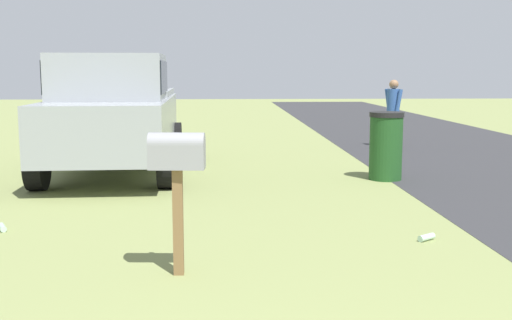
% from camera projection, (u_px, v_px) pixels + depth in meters
% --- Properties ---
extents(mailbox, '(0.23, 0.50, 1.28)m').
position_uv_depth(mailbox, '(177.00, 162.00, 5.43)').
color(mailbox, brown).
rests_on(mailbox, ground).
extents(pickup_truck, '(5.03, 2.37, 2.09)m').
position_uv_depth(pickup_truck, '(114.00, 112.00, 10.88)').
color(pickup_truck, '#93999E').
rests_on(pickup_truck, ground).
extents(trash_bin, '(0.57, 0.57, 1.14)m').
position_uv_depth(trash_bin, '(386.00, 146.00, 10.37)').
color(trash_bin, '#1E4C1E').
rests_on(trash_bin, ground).
extents(pedestrian, '(0.45, 0.34, 1.61)m').
position_uv_depth(pedestrian, '(393.00, 109.00, 14.70)').
color(pedestrian, black).
rests_on(pedestrian, ground).
extents(litter_bottle_midfield_b, '(0.18, 0.22, 0.07)m').
position_uv_depth(litter_bottle_midfield_b, '(426.00, 237.00, 6.67)').
color(litter_bottle_midfield_b, '#B2D8BF').
rests_on(litter_bottle_midfield_b, ground).
extents(litter_bottle_by_mailbox, '(0.23, 0.16, 0.07)m').
position_uv_depth(litter_bottle_by_mailbox, '(2.00, 227.00, 7.10)').
color(litter_bottle_by_mailbox, '#B2D8BF').
rests_on(litter_bottle_by_mailbox, ground).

